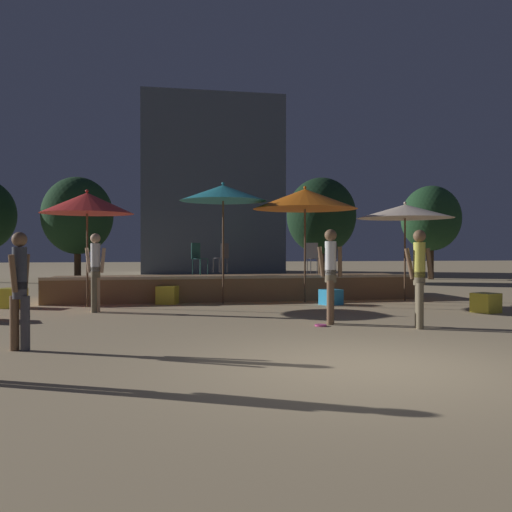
# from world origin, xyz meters

# --- Properties ---
(ground_plane) EXTENTS (120.00, 120.00, 0.00)m
(ground_plane) POSITION_xyz_m (0.00, 0.00, 0.00)
(ground_plane) COLOR tan
(wooden_deck) EXTENTS (10.49, 2.75, 0.71)m
(wooden_deck) POSITION_xyz_m (-0.04, 10.06, 0.32)
(wooden_deck) COLOR olive
(wooden_deck) RESTS_ON ground
(patio_umbrella_0) EXTENTS (2.65, 2.65, 2.76)m
(patio_umbrella_0) POSITION_xyz_m (4.46, 8.25, 2.48)
(patio_umbrella_0) COLOR brown
(patio_umbrella_0) RESTS_ON ground
(patio_umbrella_1) EXTENTS (2.29, 2.29, 3.20)m
(patio_umbrella_1) POSITION_xyz_m (-0.62, 8.36, 2.90)
(patio_umbrella_1) COLOR brown
(patio_umbrella_1) RESTS_ON ground
(patio_umbrella_2) EXTENTS (2.84, 2.84, 3.15)m
(patio_umbrella_2) POSITION_xyz_m (1.63, 8.43, 2.79)
(patio_umbrella_2) COLOR brown
(patio_umbrella_2) RESTS_ON ground
(patio_umbrella_3) EXTENTS (2.27, 2.27, 2.91)m
(patio_umbrella_3) POSITION_xyz_m (-4.03, 8.10, 2.57)
(patio_umbrella_3) COLOR brown
(patio_umbrella_3) RESTS_ON ground
(cube_seat_0) EXTENTS (0.73, 0.73, 0.47)m
(cube_seat_0) POSITION_xyz_m (-5.84, 8.26, 0.24)
(cube_seat_0) COLOR yellow
(cube_seat_0) RESTS_ON ground
(cube_seat_1) EXTENTS (0.63, 0.63, 0.47)m
(cube_seat_1) POSITION_xyz_m (-2.06, 8.55, 0.23)
(cube_seat_1) COLOR yellow
(cube_seat_1) RESTS_ON ground
(cube_seat_2) EXTENTS (0.59, 0.59, 0.39)m
(cube_seat_2) POSITION_xyz_m (2.07, 7.53, 0.20)
(cube_seat_2) COLOR #2D9EDB
(cube_seat_2) RESTS_ON ground
(cube_seat_3) EXTENTS (0.64, 0.64, 0.44)m
(cube_seat_3) POSITION_xyz_m (4.92, 5.11, 0.22)
(cube_seat_3) COLOR yellow
(cube_seat_3) RESTS_ON ground
(person_1) EXTENTS (0.51, 0.29, 1.78)m
(person_1) POSITION_xyz_m (2.22, 3.00, 0.98)
(person_1) COLOR #72664C
(person_1) RESTS_ON ground
(person_2) EXTENTS (0.47, 0.29, 1.81)m
(person_2) POSITION_xyz_m (0.84, 3.87, 1.00)
(person_2) COLOR brown
(person_2) RESTS_ON ground
(person_3) EXTENTS (0.49, 0.30, 1.79)m
(person_3) POSITION_xyz_m (-3.74, 6.87, 0.99)
(person_3) COLOR #72664C
(person_3) RESTS_ON ground
(person_4) EXTENTS (0.28, 0.48, 1.67)m
(person_4) POSITION_xyz_m (-4.36, 1.98, 0.90)
(person_4) COLOR #3F3F47
(person_4) RESTS_ON ground
(bistro_chair_0) EXTENTS (0.48, 0.48, 0.90)m
(bistro_chair_0) POSITION_xyz_m (-1.17, 9.63, 1.26)
(bistro_chair_0) COLOR #1E4C47
(bistro_chair_0) RESTS_ON wooden_deck
(bistro_chair_1) EXTENTS (0.48, 0.48, 0.90)m
(bistro_chair_1) POSITION_xyz_m (2.08, 9.19, 1.26)
(bistro_chair_1) COLOR #47474C
(bistro_chair_1) RESTS_ON wooden_deck
(bistro_chair_2) EXTENTS (0.48, 0.48, 0.90)m
(bistro_chair_2) POSITION_xyz_m (-0.31, 10.70, 1.26)
(bistro_chair_2) COLOR #47474C
(bistro_chair_2) RESTS_ON wooden_deck
(bistro_chair_3) EXTENTS (0.43, 0.43, 0.90)m
(bistro_chair_3) POSITION_xyz_m (3.03, 10.13, 1.26)
(bistro_chair_3) COLOR #2D3338
(bistro_chair_3) RESTS_ON wooden_deck
(frisbee_disc) EXTENTS (0.22, 0.22, 0.03)m
(frisbee_disc) POSITION_xyz_m (0.57, 3.62, 0.02)
(frisbee_disc) COLOR #E54C99
(frisbee_disc) RESTS_ON ground
(background_tree_0) EXTENTS (2.93, 2.93, 4.45)m
(background_tree_0) POSITION_xyz_m (-5.41, 18.27, 2.83)
(background_tree_0) COLOR #3D2B1C
(background_tree_0) RESTS_ON ground
(background_tree_1) EXTENTS (3.01, 3.01, 4.54)m
(background_tree_1) POSITION_xyz_m (4.88, 17.25, 2.88)
(background_tree_1) COLOR #3D2B1C
(background_tree_1) RESTS_ON ground
(background_tree_3) EXTENTS (2.82, 2.82, 4.47)m
(background_tree_3) POSITION_xyz_m (10.80, 18.66, 2.91)
(background_tree_3) COLOR #3D2B1C
(background_tree_3) RESTS_ON ground
(distant_building) EXTENTS (8.54, 4.74, 10.71)m
(distant_building) POSITION_xyz_m (1.37, 28.99, 5.36)
(distant_building) COLOR #4C5666
(distant_building) RESTS_ON ground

